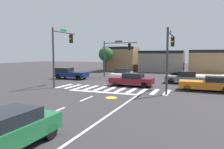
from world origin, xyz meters
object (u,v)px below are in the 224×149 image
Objects in this scene: traffic_signal_southwest at (62,47)px; car_maroon at (132,80)px; car_green at (5,131)px; roadside_tree at (106,54)px; car_navy at (70,73)px; traffic_signal_southeast at (170,49)px; car_gray at (186,77)px; car_white at (122,74)px; car_orange at (209,84)px; traffic_signal_northwest at (116,52)px.

traffic_signal_southwest reaches higher than car_maroon.
roadside_tree is at bearing 17.35° from car_green.
car_navy is at bearing 27.05° from car_green.
car_navy reaches higher than car_green.
traffic_signal_southeast is at bearing -86.74° from traffic_signal_southwest.
roadside_tree reaches higher than car_maroon.
traffic_signal_southeast reaches higher than car_gray.
car_white is at bearing -56.31° from roadside_tree.
car_white reaches higher than car_gray.
car_navy reaches higher than car_orange.
car_maroon is (-4.11, 1.91, -3.21)m from traffic_signal_southeast.
car_maroon is (4.77, -7.72, -3.09)m from traffic_signal_northwest.
traffic_signal_northwest is 11.11m from car_gray.
car_gray is (5.33, 4.26, 0.02)m from car_maroon.
car_maroon is at bearing 28.38° from car_white.
car_green is 0.92× the size of roadside_tree.
car_maroon is 0.99× the size of car_orange.
car_white is at bearing -29.64° from car_orange.
car_green is at bearing -62.95° from car_navy.
traffic_signal_southeast is 5.55m from car_maroon.
car_orange is at bearing -24.02° from car_green.
car_green is (-3.85, -14.73, -3.15)m from traffic_signal_southeast.
roadside_tree is at bearing 122.06° from traffic_signal_northwest.
traffic_signal_northwest is 25.06m from car_green.
traffic_signal_southwest is 14.60m from car_gray.
car_white is (1.76, -2.14, -3.03)m from traffic_signal_northwest.
car_white is 12.10m from car_orange.
traffic_signal_southwest is 1.33× the size of car_maroon.
traffic_signal_southeast reaches higher than car_navy.
car_green is 21.51m from car_gray.
traffic_signal_southwest is (-2.33, -10.27, 0.43)m from traffic_signal_northwest.
traffic_signal_northwest is 1.15× the size of car_gray.
traffic_signal_northwest is 0.88× the size of traffic_signal_southwest.
car_white is (4.08, 8.14, -3.45)m from traffic_signal_southwest.
traffic_signal_southeast is 15.34m from car_navy.
car_orange is 24.02m from roadside_tree.
roadside_tree is at bearing 142.57° from car_gray.
traffic_signal_southeast is 1.21× the size of car_gray.
car_white is (-7.12, 7.50, -3.14)m from traffic_signal_southeast.
car_green is at bearing -103.62° from car_gray.
car_maroon is 16.64m from car_green.
traffic_signal_southeast is 1.19× the size of roadside_tree.
traffic_signal_southwest is at bearing -64.24° from car_navy.
car_gray reaches higher than car_orange.
car_navy reaches higher than car_white.
car_green is (7.36, -14.09, -3.47)m from traffic_signal_southwest.
car_white is at bearing 43.53° from traffic_signal_southeast.
traffic_signal_southwest is at bearing 19.78° from car_maroon.
traffic_signal_northwest is at bearing 42.66° from traffic_signal_southeast.
car_orange is at bearing 60.36° from car_white.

